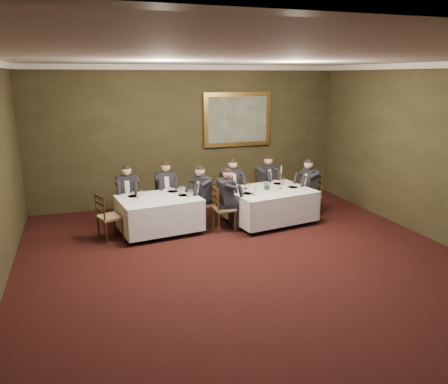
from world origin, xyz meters
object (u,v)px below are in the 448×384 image
diner_main_endleft (224,207)px  painting (237,119)px  centerpiece (267,185)px  chair_main_backright (265,197)px  diner_main_endright (310,194)px  chair_sec_endright (204,213)px  chair_main_backleft (230,203)px  diner_sec_backright (166,197)px  diner_main_backright (265,189)px  chair_sec_backleft (129,211)px  chair_sec_backright (166,206)px  candlestick (281,180)px  chair_main_endright (310,203)px  chair_sec_endleft (110,226)px  chair_main_endleft (224,217)px  table_second (159,212)px  table_main (269,203)px  diner_sec_endright (204,203)px  diner_main_backleft (231,193)px

diner_main_endleft → painting: (1.14, 2.31, 1.62)m
centerpiece → chair_main_backright: bearing=68.4°
diner_main_endright → chair_sec_endright: 2.61m
chair_main_backleft → diner_sec_backright: diner_sec_backright is taller
diner_main_backright → chair_sec_backleft: size_ratio=1.35×
chair_sec_backright → candlestick: candlestick is taller
chair_main_endright → chair_sec_endleft: same height
chair_main_endleft → diner_main_endleft: 0.23m
diner_main_backright → diner_sec_backright: size_ratio=1.00×
diner_main_endleft → diner_main_endright: size_ratio=1.00×
table_second → chair_main_endleft: 1.39m
chair_sec_backleft → table_main: bearing=170.5°
chair_sec_endleft → diner_main_endleft: bearing=65.1°
chair_main_endleft → diner_main_endright: size_ratio=0.74×
chair_sec_backright → candlestick: bearing=154.3°
diner_sec_endright → chair_sec_backright: bearing=26.2°
diner_main_endright → centerpiece: 1.26m
chair_main_endright → diner_main_endright: (-0.01, -0.00, 0.23)m
diner_sec_endright → painting: 2.87m
diner_main_backright → chair_sec_endright: bearing=0.6°
diner_sec_endright → chair_main_backleft: bearing=-71.4°
diner_main_endright → diner_sec_backright: size_ratio=1.00×
chair_sec_endleft → centerpiece: chair_sec_endleft is taller
diner_sec_endright → candlestick: size_ratio=2.45×
painting → chair_main_endleft: bearing=-116.5°
chair_main_backleft → diner_sec_backright: (-1.53, 0.17, 0.23)m
chair_sec_backright → chair_main_backleft: bearing=170.9°
table_second → centerpiece: size_ratio=7.72×
table_main → chair_main_endleft: bearing=-171.0°
chair_main_backleft → chair_main_endright: bearing=142.8°
chair_sec_endleft → diner_main_endright: bearing=71.7°
chair_main_backright → chair_sec_endleft: size_ratio=1.00×
table_main → diner_main_endleft: (-1.14, -0.18, 0.06)m
chair_main_endright → centerpiece: bearing=95.3°
diner_sec_endright → centerpiece: diner_sec_endright is taller
centerpiece → painting: size_ratio=0.13×
diner_sec_backright → diner_sec_endright: bearing=130.6°
table_main → diner_main_endright: bearing=9.1°
chair_sec_endleft → chair_sec_backright: bearing=106.8°
chair_main_endright → diner_main_backright: bearing=42.5°
chair_sec_endright → diner_sec_endright: bearing=90.0°
chair_main_endleft → chair_sec_endleft: bearing=-93.2°
chair_sec_endleft → painting: size_ratio=0.55×
chair_sec_backleft → chair_sec_backright: (0.88, 0.12, 0.00)m
chair_main_endright → candlestick: (-0.89, -0.20, 0.68)m
diner_main_backleft → diner_main_endleft: (-0.50, -1.03, 0.00)m
chair_sec_endright → diner_main_endleft: bearing=-161.5°
chair_main_endright → chair_sec_endleft: 4.68m
diner_sec_backright → chair_sec_endleft: size_ratio=1.35×
diner_main_backleft → chair_main_endright: bearing=143.1°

